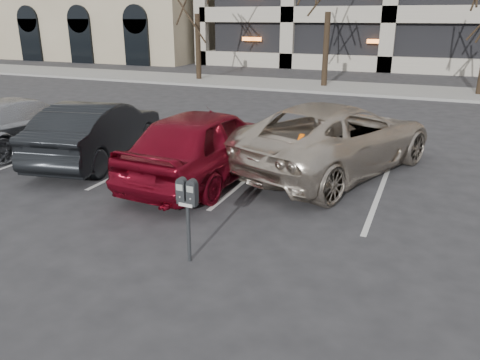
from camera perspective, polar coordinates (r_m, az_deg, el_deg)
name	(u,v)px	position (r m, az deg, el deg)	size (l,w,h in m)	color
ground	(286,217)	(8.43, 5.64, -4.46)	(140.00, 140.00, 0.00)	#28282B
sidewalk	(386,90)	(23.74, 17.34, 10.42)	(80.00, 4.00, 0.12)	gray
stall_lines	(258,170)	(10.89, 2.19, 1.22)	(16.90, 5.20, 0.00)	silver
parking_meter	(187,200)	(6.59, -6.44, -2.43)	(0.33, 0.14, 1.25)	black
suv_silver	(334,137)	(10.91, 11.45, 5.13)	(4.44, 6.19, 1.57)	beige
car_red	(206,144)	(10.11, -4.16, 4.44)	(1.89, 4.69, 1.60)	maroon
car_dark	(98,131)	(12.05, -16.94, 5.74)	(1.55, 4.43, 1.46)	black
car_silver	(20,123)	(13.94, -25.20, 6.33)	(1.93, 4.74, 1.38)	#AEB1B6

